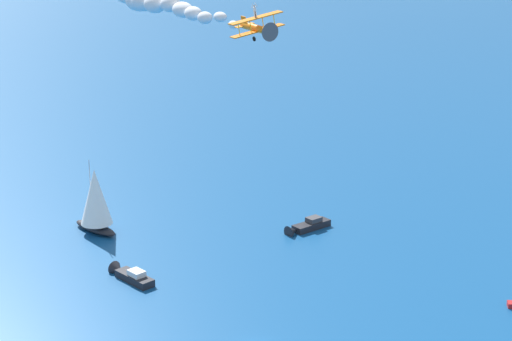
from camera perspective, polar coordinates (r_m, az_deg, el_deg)
name	(u,v)px	position (r m, az deg, el deg)	size (l,w,h in m)	color
motorboat_far_port	(130,275)	(148.03, -7.96, -6.54)	(8.12, 8.58, 2.73)	black
sailboat_offshore	(95,200)	(166.10, -10.09, -1.86)	(8.78, 10.13, 13.58)	black
motorboat_trailing	(306,227)	(166.58, 3.18, -3.55)	(8.19, 8.63, 2.75)	black
biplane_lead	(257,28)	(111.79, 0.07, 9.00)	(6.93, 6.82, 3.66)	orange
wingwalker_lead	(255,10)	(111.30, -0.08, 10.09)	(0.59, 0.81, 1.78)	white
smoke_trail_lead	(147,0)	(140.62, -6.87, 10.63)	(34.46, 24.41, 4.97)	silver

